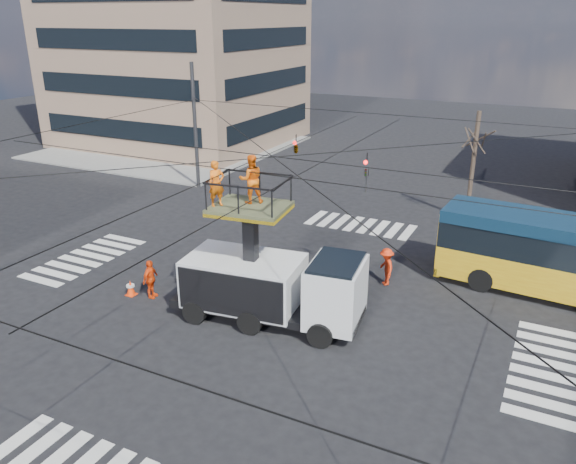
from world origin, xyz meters
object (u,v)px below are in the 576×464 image
Objects in this scene: traffic_cone at (131,288)px; utility_truck at (272,270)px; flagger at (386,267)px; worker_ground at (150,279)px.

utility_truck is at bearing 7.54° from traffic_cone.
flagger is (2.87, 4.76, -1.22)m from utility_truck.
utility_truck is 4.48× the size of flagger.
traffic_cone is 1.03m from worker_ground.
utility_truck is 5.70m from flagger.
flagger is at bearing 31.88° from traffic_cone.
traffic_cone is at bearing 98.12° from worker_ground.
utility_truck reaches higher than worker_ground.
utility_truck is at bearing -89.82° from worker_ground.
utility_truck reaches higher than traffic_cone.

